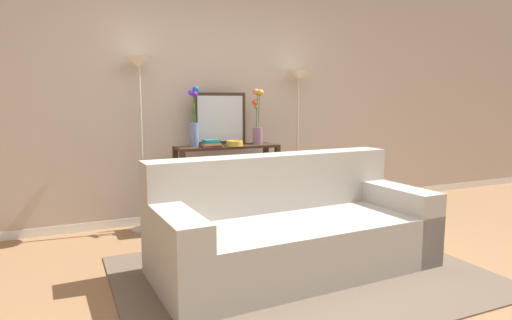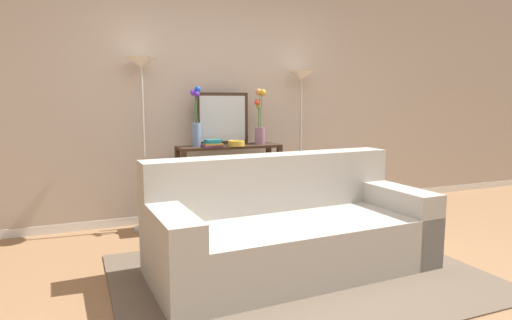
{
  "view_description": "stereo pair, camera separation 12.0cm",
  "coord_description": "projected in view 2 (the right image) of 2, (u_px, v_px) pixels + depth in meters",
  "views": [
    {
      "loc": [
        -1.43,
        -2.52,
        1.32
      ],
      "look_at": [
        0.19,
        1.08,
        0.78
      ],
      "focal_mm": 30.67,
      "sensor_mm": 36.0,
      "label": 1
    },
    {
      "loc": [
        -1.32,
        -2.56,
        1.32
      ],
      "look_at": [
        0.19,
        1.08,
        0.78
      ],
      "focal_mm": 30.67,
      "sensor_mm": 36.0,
      "label": 2
    }
  ],
  "objects": [
    {
      "name": "ground_plane",
      "position": [
        291.0,
        294.0,
        3.03
      ],
      "size": [
        16.0,
        16.0,
        0.02
      ],
      "primitive_type": "cube",
      "color": "#936B47"
    },
    {
      "name": "book_stack",
      "position": [
        213.0,
        144.0,
        4.47
      ],
      "size": [
        0.22,
        0.15,
        0.08
      ],
      "color": "#6B3360",
      "rests_on": "console_table"
    },
    {
      "name": "floor_lamp_left",
      "position": [
        142.0,
        96.0,
        4.34
      ],
      "size": [
        0.28,
        0.28,
        1.74
      ],
      "color": "#B7B2A8",
      "rests_on": "ground"
    },
    {
      "name": "wall_mirror",
      "position": [
        223.0,
        119.0,
        4.73
      ],
      "size": [
        0.58,
        0.02,
        0.56
      ],
      "color": "#382619",
      "rests_on": "console_table"
    },
    {
      "name": "vase_short_flowers",
      "position": [
        260.0,
        122.0,
        4.76
      ],
      "size": [
        0.14,
        0.12,
        0.6
      ],
      "color": "gray",
      "rests_on": "console_table"
    },
    {
      "name": "back_wall",
      "position": [
        202.0,
        86.0,
        4.83
      ],
      "size": [
        12.0,
        0.15,
        2.97
      ],
      "color": "white",
      "rests_on": "ground"
    },
    {
      "name": "floor_lamp_right",
      "position": [
        301.0,
        102.0,
        5.02
      ],
      "size": [
        0.28,
        0.28,
        1.66
      ],
      "color": "#B7B2A8",
      "rests_on": "ground"
    },
    {
      "name": "fruit_bowl",
      "position": [
        236.0,
        143.0,
        4.57
      ],
      "size": [
        0.17,
        0.17,
        0.06
      ],
      "color": "gold",
      "rests_on": "console_table"
    },
    {
      "name": "couch",
      "position": [
        289.0,
        230.0,
        3.43
      ],
      "size": [
        2.21,
        1.05,
        0.88
      ],
      "color": "#ADA89E",
      "rests_on": "ground"
    },
    {
      "name": "book_row_under_console",
      "position": [
        208.0,
        220.0,
        4.66
      ],
      "size": [
        0.41,
        0.18,
        0.13
      ],
      "color": "#B77F33",
      "rests_on": "ground"
    },
    {
      "name": "area_rug",
      "position": [
        299.0,
        275.0,
        3.32
      ],
      "size": [
        2.71,
        2.0,
        0.01
      ],
      "color": "brown",
      "rests_on": "ground"
    },
    {
      "name": "console_table",
      "position": [
        229.0,
        171.0,
        4.69
      ],
      "size": [
        1.1,
        0.34,
        0.85
      ],
      "color": "#382619",
      "rests_on": "ground"
    },
    {
      "name": "vase_tall_flowers",
      "position": [
        196.0,
        124.0,
        4.5
      ],
      "size": [
        0.11,
        0.13,
        0.62
      ],
      "color": "#6B84AD",
      "rests_on": "console_table"
    }
  ]
}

